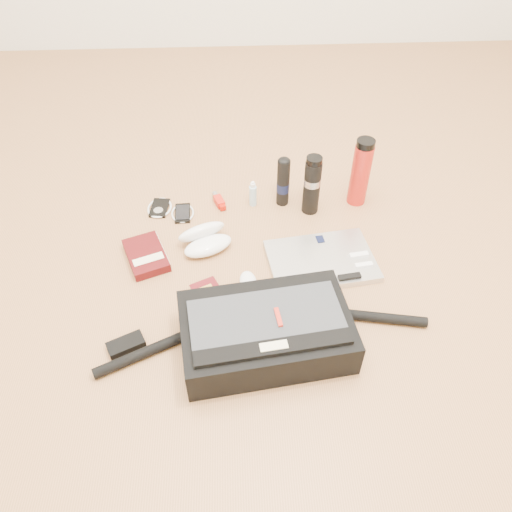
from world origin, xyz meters
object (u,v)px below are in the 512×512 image
object	(u,v)px
laptop	(322,261)
thermos_red	(361,172)
book	(147,255)
messenger_bag	(265,332)
thermos_black	(312,185)

from	to	relation	value
laptop	thermos_red	xyz separation A→B (m)	(0.19, 0.35, 0.13)
laptop	book	bearing A→B (deg)	166.90
messenger_bag	book	xyz separation A→B (m)	(-0.40, 0.39, -0.05)
messenger_bag	book	world-z (taller)	messenger_bag
laptop	thermos_black	xyz separation A→B (m)	(-0.01, 0.30, 0.11)
thermos_red	thermos_black	bearing A→B (deg)	-165.93
laptop	thermos_red	bearing A→B (deg)	53.21
messenger_bag	laptop	bearing A→B (deg)	48.54
book	thermos_red	distance (m)	0.88
laptop	thermos_red	distance (m)	0.41
laptop	book	distance (m)	0.63
book	thermos_red	xyz separation A→B (m)	(0.82, 0.29, 0.12)
messenger_bag	thermos_red	size ratio (longest dim) A/B	3.64
laptop	thermos_red	world-z (taller)	thermos_red
book	laptop	bearing A→B (deg)	-26.37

